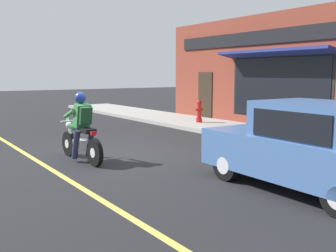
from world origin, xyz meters
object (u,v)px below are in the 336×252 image
motorcycle_with_rider (81,133)px  fire_hydrant (199,111)px  car_hatchback (307,148)px  traffic_cone (287,122)px

motorcycle_with_rider → fire_hydrant: bearing=28.0°
motorcycle_with_rider → fire_hydrant: motorcycle_with_rider is taller
motorcycle_with_rider → fire_hydrant: size_ratio=2.30×
car_hatchback → traffic_cone: size_ratio=6.35×
traffic_cone → fire_hydrant: 3.62m
car_hatchback → motorcycle_with_rider: bearing=117.5°
car_hatchback → fire_hydrant: car_hatchback is taller
motorcycle_with_rider → car_hatchback: 5.04m
car_hatchback → traffic_cone: bearing=41.5°
motorcycle_with_rider → car_hatchback: bearing=-62.5°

